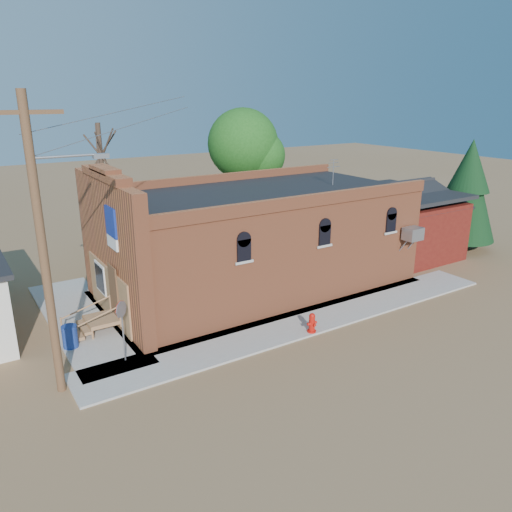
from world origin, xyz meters
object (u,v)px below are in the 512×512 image
brick_bar (253,240)px  fire_hydrant (312,323)px  utility_pole (44,244)px  trash_barrel (70,336)px  stop_sign (122,315)px

brick_bar → fire_hydrant: 5.86m
utility_pole → trash_barrel: utility_pole is taller
utility_pole → fire_hydrant: bearing=-7.6°
brick_bar → stop_sign: 8.45m
stop_sign → trash_barrel: stop_sign is taller
trash_barrel → brick_bar: bearing=10.8°
fire_hydrant → stop_sign: stop_sign is taller
fire_hydrant → trash_barrel: trash_barrel is taller
brick_bar → utility_pole: size_ratio=1.82×
trash_barrel → fire_hydrant: bearing=-25.0°
fire_hydrant → trash_barrel: 8.99m
utility_pole → stop_sign: (2.21, 0.60, -2.99)m
utility_pole → stop_sign: utility_pole is taller
utility_pole → fire_hydrant: size_ratio=11.45×
stop_sign → trash_barrel: 2.74m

